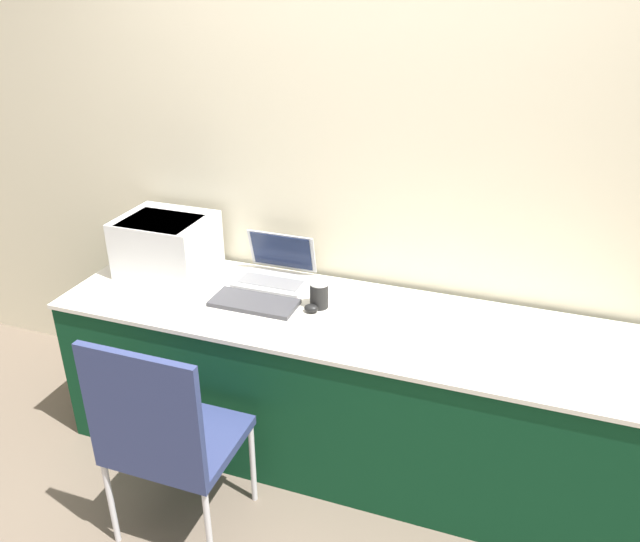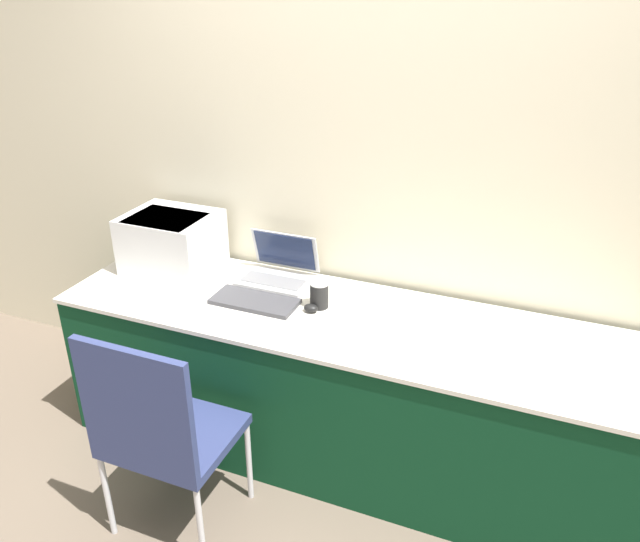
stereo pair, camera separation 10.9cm
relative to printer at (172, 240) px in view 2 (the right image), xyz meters
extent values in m
plane|color=#6B5B4C|center=(0.95, -0.47, -0.88)|extent=(14.00, 14.00, 0.00)
cube|color=beige|center=(0.95, 0.27, 0.42)|extent=(8.00, 0.05, 2.60)
cube|color=#0C381E|center=(0.95, -0.13, -0.53)|extent=(2.53, 0.67, 0.71)
cube|color=silver|center=(0.95, -0.13, -0.16)|extent=(2.55, 0.69, 0.02)
cube|color=silver|center=(0.00, 0.00, -0.01)|extent=(0.42, 0.36, 0.28)
cube|color=#51565B|center=(0.00, -0.03, 0.10)|extent=(0.34, 0.27, 0.05)
cube|color=#B7B7BC|center=(0.53, 0.04, -0.14)|extent=(0.34, 0.20, 0.02)
cube|color=slate|center=(0.53, 0.03, -0.13)|extent=(0.30, 0.11, 0.00)
cube|color=#B7B7BC|center=(0.53, 0.17, -0.04)|extent=(0.34, 0.06, 0.20)
cube|color=#192342|center=(0.53, 0.16, -0.03)|extent=(0.30, 0.05, 0.18)
cube|color=#3D3D42|center=(0.54, -0.17, -0.14)|extent=(0.38, 0.17, 0.02)
cylinder|color=black|center=(0.81, -0.09, -0.09)|extent=(0.08, 0.08, 0.11)
cylinder|color=white|center=(0.81, -0.09, -0.03)|extent=(0.09, 0.09, 0.01)
ellipsoid|color=black|center=(0.80, -0.15, -0.13)|extent=(0.06, 0.05, 0.04)
cube|color=navy|center=(0.47, -0.75, -0.46)|extent=(0.46, 0.42, 0.04)
cube|color=navy|center=(0.47, -0.94, -0.19)|extent=(0.46, 0.03, 0.49)
cylinder|color=silver|center=(0.26, -0.56, -0.68)|extent=(0.02, 0.02, 0.40)
cylinder|color=silver|center=(0.68, -0.56, -0.68)|extent=(0.02, 0.02, 0.40)
cylinder|color=silver|center=(0.26, -0.94, -0.68)|extent=(0.02, 0.02, 0.40)
cylinder|color=silver|center=(0.68, -0.94, -0.68)|extent=(0.02, 0.02, 0.40)
camera|label=1|loc=(1.62, -2.35, 1.19)|focal=35.00mm
camera|label=2|loc=(1.72, -2.32, 1.19)|focal=35.00mm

